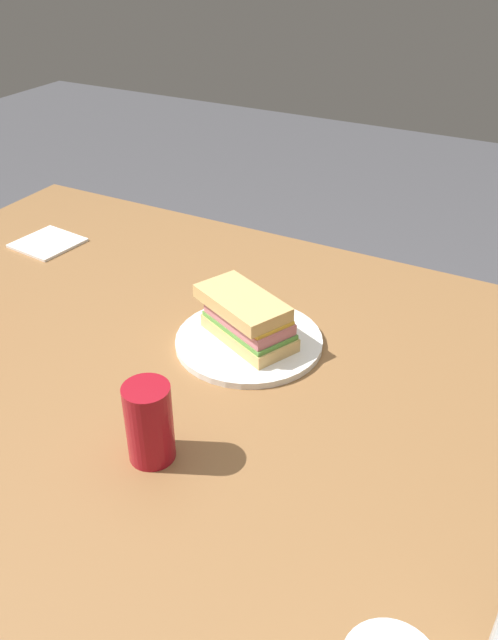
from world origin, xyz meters
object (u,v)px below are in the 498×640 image
object	(u,v)px
paper_plate	(249,341)
sandwich	(247,318)
soda_can_red	(149,423)
dining_table	(174,413)

from	to	relation	value
paper_plate	sandwich	size ratio (longest dim) A/B	1.27
paper_plate	soda_can_red	bearing A→B (deg)	91.96
dining_table	sandwich	distance (m)	0.21
sandwich	soda_can_red	world-z (taller)	soda_can_red
dining_table	sandwich	xyz separation A→B (m)	(-0.06, -0.14, 0.13)
dining_table	soda_can_red	world-z (taller)	soda_can_red
sandwich	soda_can_red	xyz separation A→B (m)	(-0.01, 0.31, 0.01)
paper_plate	soda_can_red	xyz separation A→B (m)	(-0.01, 0.31, 0.06)
sandwich	soda_can_red	distance (m)	0.31
paper_plate	soda_can_red	size ratio (longest dim) A/B	2.13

